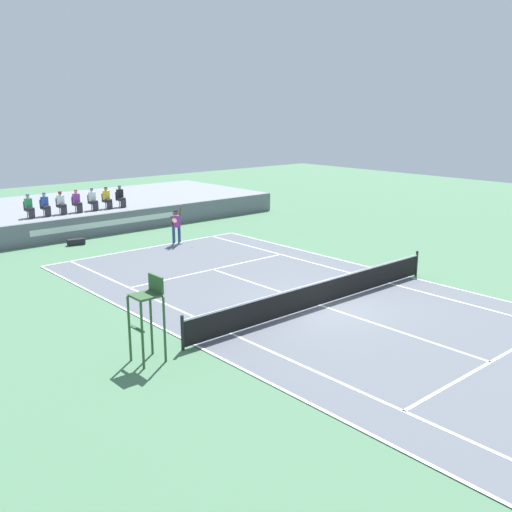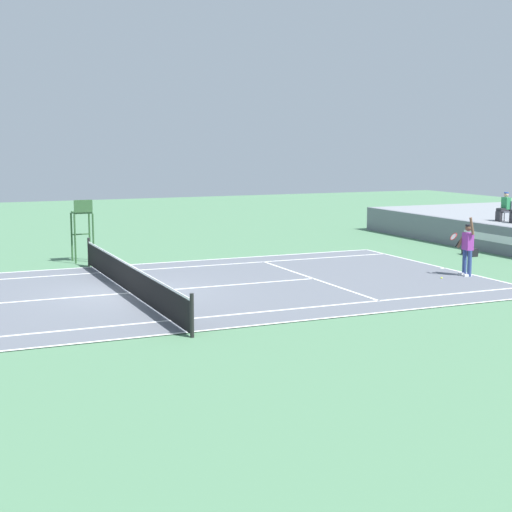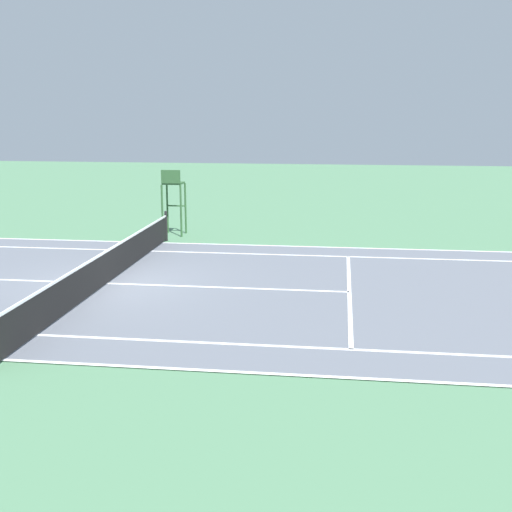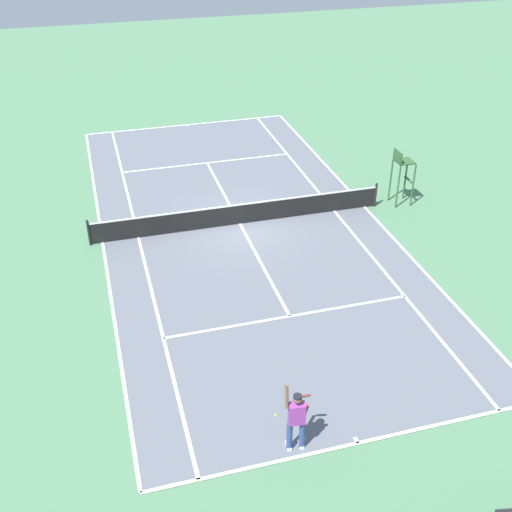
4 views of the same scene
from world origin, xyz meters
The scene contains 6 objects.
ground_plane centered at (0.00, 0.00, 0.00)m, with size 80.00×80.00×0.00m, color #4C7A56.
court centered at (0.00, 0.00, 0.01)m, with size 11.08×23.88×0.03m.
net centered at (0.00, 0.00, 0.52)m, with size 11.98×0.10×1.07m.
tennis_player centered at (1.57, 11.58, 0.99)m, with size 0.80×0.62×2.08m.
tennis_ball centered at (1.73, 10.42, 0.03)m, with size 0.07×0.07×0.07m, color #D1E533.
umpire_chair centered at (-7.04, 0.00, 1.56)m, with size 0.77×0.77×2.44m.
Camera 4 is at (5.52, 21.92, 12.55)m, focal length 44.60 mm.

